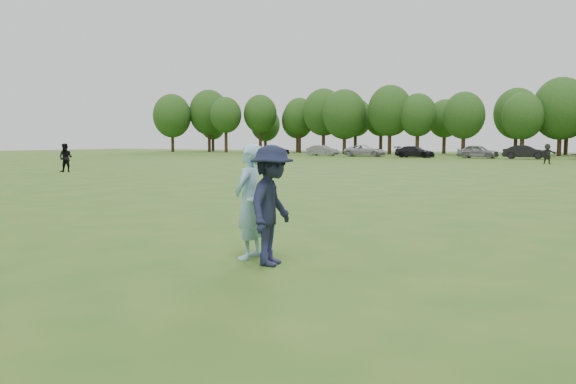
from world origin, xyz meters
name	(u,v)px	position (x,y,z in m)	size (l,w,h in m)	color
ground	(234,249)	(0.00, 0.00, 0.00)	(200.00, 200.00, 0.00)	#295718
thrower	(249,202)	(0.73, -0.60, 0.99)	(0.72, 0.47, 1.98)	#90C9DE
defender	(272,205)	(1.33, -0.87, 0.99)	(1.27, 0.73, 1.97)	#171C33
player_far_a	(66,158)	(-23.96, 16.71, 0.93)	(0.91, 0.71, 1.87)	black
player_far_d	(547,154)	(2.98, 45.21, 0.89)	(1.66, 0.53, 1.79)	#262626
car_a	(274,150)	(-32.60, 59.75, 0.77)	(1.83, 4.54, 1.55)	black
car_b	(322,151)	(-25.55, 60.67, 0.72)	(1.52, 4.35, 1.43)	slate
car_c	(365,151)	(-19.16, 59.95, 0.74)	(2.45, 5.32, 1.48)	#A7A6AA
car_d	(415,152)	(-12.35, 58.66, 0.70)	(1.96, 4.81, 1.40)	black
car_e	(478,151)	(-5.15, 59.51, 0.79)	(1.86, 4.62, 1.58)	gray
car_f	(525,152)	(0.03, 58.89, 0.77)	(1.63, 4.68, 1.54)	black
disc_in_play	(255,199)	(0.94, -0.78, 1.06)	(0.29, 0.29, 0.05)	white
treeline	(561,110)	(2.81, 76.90, 6.26)	(130.35, 18.39, 11.74)	#332114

